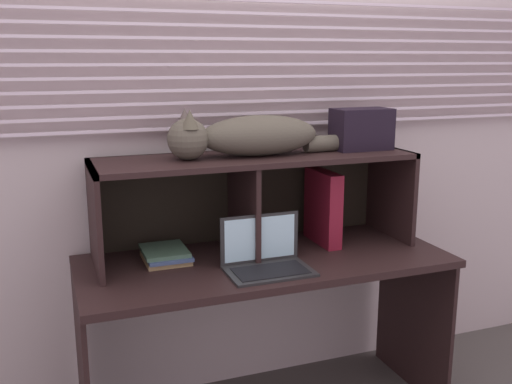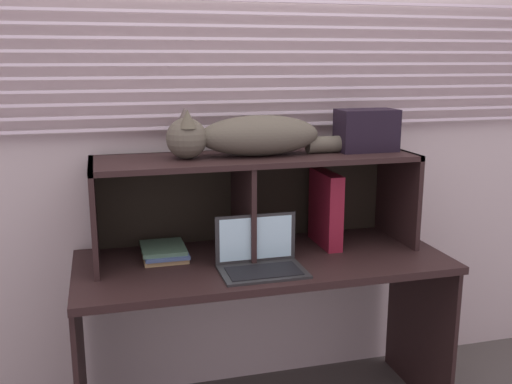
{
  "view_description": "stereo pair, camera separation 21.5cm",
  "coord_description": "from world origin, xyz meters",
  "px_view_note": "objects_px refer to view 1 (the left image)",
  "views": [
    {
      "loc": [
        -0.81,
        -1.88,
        1.5
      ],
      "look_at": [
        0.0,
        0.31,
        0.96
      ],
      "focal_mm": 40.94,
      "sensor_mm": 36.0,
      "label": 1
    },
    {
      "loc": [
        -0.61,
        -1.94,
        1.5
      ],
      "look_at": [
        0.0,
        0.31,
        0.96
      ],
      "focal_mm": 40.94,
      "sensor_mm": 36.0,
      "label": 2
    }
  ],
  "objects_px": {
    "cat": "(249,136)",
    "binder_upright": "(323,207)",
    "storage_box": "(361,129)",
    "laptop": "(266,259)",
    "book_stack": "(166,255)"
  },
  "relations": [
    {
      "from": "cat",
      "to": "binder_upright",
      "type": "bearing_deg",
      "value": 0.0
    },
    {
      "from": "binder_upright",
      "to": "storage_box",
      "type": "height_order",
      "value": "storage_box"
    },
    {
      "from": "cat",
      "to": "storage_box",
      "type": "bearing_deg",
      "value": 0.0
    },
    {
      "from": "storage_box",
      "to": "laptop",
      "type": "bearing_deg",
      "value": -156.63
    },
    {
      "from": "laptop",
      "to": "book_stack",
      "type": "distance_m",
      "value": 0.41
    },
    {
      "from": "binder_upright",
      "to": "book_stack",
      "type": "distance_m",
      "value": 0.7
    },
    {
      "from": "cat",
      "to": "storage_box",
      "type": "height_order",
      "value": "cat"
    },
    {
      "from": "laptop",
      "to": "binder_upright",
      "type": "xyz_separation_m",
      "value": [
        0.35,
        0.23,
        0.12
      ]
    },
    {
      "from": "cat",
      "to": "laptop",
      "type": "height_order",
      "value": "cat"
    },
    {
      "from": "book_stack",
      "to": "storage_box",
      "type": "height_order",
      "value": "storage_box"
    },
    {
      "from": "cat",
      "to": "binder_upright",
      "type": "relative_size",
      "value": 2.69
    },
    {
      "from": "cat",
      "to": "binder_upright",
      "type": "distance_m",
      "value": 0.47
    },
    {
      "from": "cat",
      "to": "book_stack",
      "type": "relative_size",
      "value": 3.95
    },
    {
      "from": "cat",
      "to": "laptop",
      "type": "relative_size",
      "value": 2.67
    },
    {
      "from": "cat",
      "to": "storage_box",
      "type": "xyz_separation_m",
      "value": [
        0.51,
        0.0,
        0.01
      ]
    }
  ]
}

